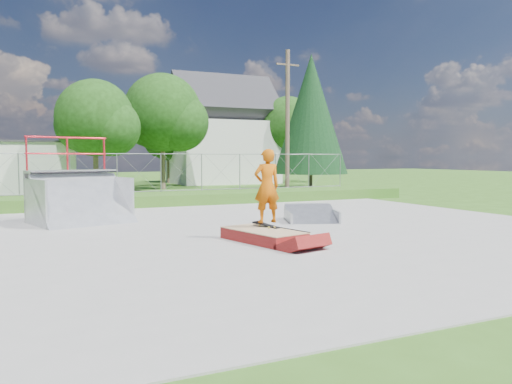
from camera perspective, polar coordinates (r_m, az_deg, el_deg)
ground at (r=13.90m, az=-0.23°, el=-4.79°), size 120.00×120.00×0.00m
concrete_pad at (r=13.90m, az=-0.23°, el=-4.71°), size 20.00×16.00×0.04m
grass_berm at (r=22.80m, az=-10.17°, el=-0.78°), size 24.00×3.00×0.50m
grind_box at (r=12.44m, az=0.83°, el=-5.06°), size 1.58×2.42×0.33m
quarter_pipe at (r=16.83m, az=-19.35°, el=1.31°), size 3.36×3.06×2.80m
flat_bank_ramp at (r=16.46m, az=6.36°, el=-2.58°), size 2.10×2.16×0.49m
skateboard at (r=12.85m, az=1.24°, el=-3.83°), size 0.54×0.81×0.13m
skater at (r=12.75m, az=1.25°, el=0.37°), size 0.72×0.51×1.88m
chain_link_fence at (r=23.71m, az=-10.82°, el=2.18°), size 20.00×0.06×1.80m
gable_house at (r=41.25m, az=-3.85°, el=6.37°), size 8.40×6.08×8.94m
utility_pole at (r=27.89m, az=3.61°, el=7.85°), size 0.24×0.24×8.00m
tree_left_near at (r=30.66m, az=-17.43°, el=7.77°), size 4.76×4.48×6.65m
tree_center at (r=33.52m, az=-10.10°, el=8.59°), size 5.44×5.12×7.60m
tree_right_far at (r=41.52m, az=4.10°, el=7.33°), size 5.10×4.80×7.12m
tree_back_mid at (r=41.84m, az=-9.64°, el=6.01°), size 4.08×3.84×5.70m
conifer_tree at (r=34.53m, az=6.29°, el=8.83°), size 5.04×5.04×9.10m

